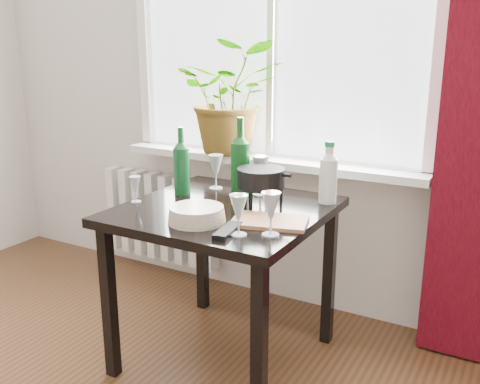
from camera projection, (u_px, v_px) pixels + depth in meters
The scene contains 18 objects.
window at pixel (274, 9), 2.71m from camera, with size 1.72×0.08×1.62m.
windowsill at pixel (266, 160), 2.86m from camera, with size 1.72×0.20×0.04m.
radiator at pixel (161, 216), 3.36m from camera, with size 0.80×0.10×0.55m.
table at pixel (225, 227), 2.36m from camera, with size 0.85×0.85×0.74m.
potted_plant at pixel (231, 97), 2.89m from camera, with size 0.55×0.47×0.61m, color #28711E.
wine_bottle_left at pixel (181, 160), 2.50m from camera, with size 0.08×0.08×0.32m, color #0D451E, non-canonical shape.
wine_bottle_right at pixel (240, 157), 2.45m from camera, with size 0.09×0.09×0.38m, color #0C4116, non-canonical shape.
bottle_amber at pixel (243, 170), 2.51m from camera, with size 0.06×0.06×0.23m, color maroon, non-canonical shape.
cleaning_bottle at pixel (329, 172), 2.36m from camera, with size 0.08×0.08×0.28m, color silver, non-canonical shape.
wineglass_front_right at pixel (239, 215), 1.96m from camera, with size 0.07×0.07×0.16m, color silver, non-canonical shape.
wineglass_far_right at pixel (271, 214), 1.96m from camera, with size 0.07×0.07×0.17m, color silver, non-canonical shape.
wineglass_back_center at pixel (260, 175), 2.49m from camera, with size 0.08×0.08×0.19m, color #B6BAC4, non-canonical shape.
wineglass_back_left at pixel (216, 172), 2.60m from camera, with size 0.07×0.07×0.17m, color #B4BCC1, non-canonical shape.
wineglass_front_left at pixel (135, 189), 2.39m from camera, with size 0.05×0.05×0.12m, color silver, non-canonical shape.
plate_stack at pixel (197, 215), 2.13m from camera, with size 0.23×0.23×0.06m, color beige.
fondue_pot at pixel (261, 187), 2.35m from camera, with size 0.24×0.21×0.17m, color black, non-canonical shape.
tv_remote at pixel (228, 230), 2.01m from camera, with size 0.05×0.18×0.02m, color black.
cutting_board at pixel (270, 221), 2.12m from camera, with size 0.30×0.19×0.02m, color #A16B48.
Camera 1 is at (1.25, -0.36, 1.43)m, focal length 40.00 mm.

